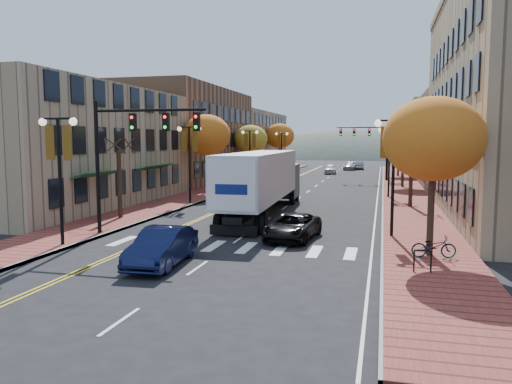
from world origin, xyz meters
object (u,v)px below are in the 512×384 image
Objects in this scene: semi_truck at (264,178)px; bicycle at (434,246)px; navy_sedan at (162,247)px; black_suv at (292,227)px.

bicycle is (9.82, -10.67, -1.84)m from semi_truck.
navy_sedan is (-0.84, -14.07, -1.71)m from semi_truck.
black_suv is (4.16, 6.44, -0.10)m from navy_sedan.
bicycle is at bearing -49.42° from semi_truck.
bicycle is at bearing 14.50° from navy_sedan.
navy_sedan reaches higher than black_suv.
semi_truck is 3.70× the size of navy_sedan.
navy_sedan is 7.67m from black_suv.
navy_sedan is 2.55× the size of bicycle.
semi_truck is 9.42× the size of bicycle.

